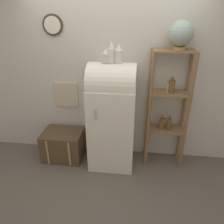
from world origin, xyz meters
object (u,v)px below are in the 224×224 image
at_px(globe, 181,34).
at_px(vase_left, 106,56).
at_px(refrigerator, 112,115).
at_px(vase_center, 111,53).
at_px(suitcase_trunk, 63,145).
at_px(vase_right, 119,54).

xyz_separation_m(globe, vase_left, (-0.93, -0.13, -0.27)).
distance_m(refrigerator, vase_center, 0.89).
relative_size(suitcase_trunk, vase_right, 2.56).
xyz_separation_m(refrigerator, vase_right, (0.09, -0.00, 0.88)).
relative_size(refrigerator, globe, 4.46).
height_order(globe, vase_right, globe).
height_order(vase_center, vase_right, vase_center).
xyz_separation_m(refrigerator, vase_left, (-0.08, -0.00, 0.84)).
distance_m(suitcase_trunk, vase_left, 1.62).
distance_m(refrigerator, suitcase_trunk, 1.00).
bearing_deg(vase_center, suitcase_trunk, 177.64).
bearing_deg(globe, vase_left, -172.24).
height_order(refrigerator, vase_left, vase_left).
height_order(suitcase_trunk, globe, globe).
xyz_separation_m(globe, vase_right, (-0.77, -0.13, -0.24)).
xyz_separation_m(vase_left, vase_right, (0.17, 0.00, 0.03)).
bearing_deg(vase_left, vase_right, 0.48).
bearing_deg(vase_left, suitcase_trunk, 177.87).
bearing_deg(refrigerator, suitcase_trunk, 178.39).
bearing_deg(globe, suitcase_trunk, -176.52).
bearing_deg(vase_left, globe, 7.76).
distance_m(refrigerator, globe, 1.41).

